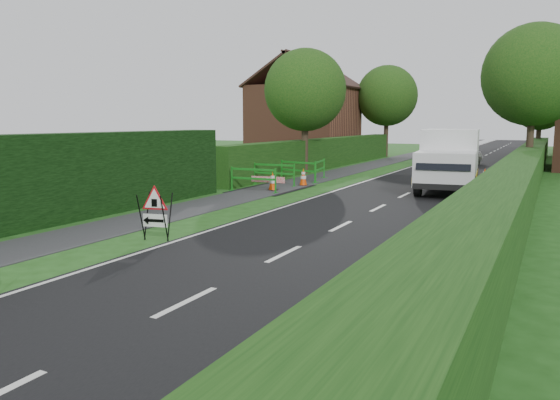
% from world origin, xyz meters
% --- Properties ---
extents(ground, '(120.00, 120.00, 0.00)m').
position_xyz_m(ground, '(0.00, 0.00, 0.00)').
color(ground, '#1E4B15').
rests_on(ground, ground).
extents(road_surface, '(6.00, 90.00, 0.02)m').
position_xyz_m(road_surface, '(2.50, 35.00, 0.00)').
color(road_surface, black).
rests_on(road_surface, ground).
extents(footpath, '(2.00, 90.00, 0.02)m').
position_xyz_m(footpath, '(-3.00, 35.00, 0.01)').
color(footpath, '#2D2D30').
rests_on(footpath, ground).
extents(hedge_west_near, '(1.10, 18.00, 2.50)m').
position_xyz_m(hedge_west_near, '(-5.00, 0.00, 0.00)').
color(hedge_west_near, black).
rests_on(hedge_west_near, ground).
extents(hedge_west_far, '(1.00, 24.00, 1.80)m').
position_xyz_m(hedge_west_far, '(-5.00, 22.00, 0.00)').
color(hedge_west_far, '#14380F').
rests_on(hedge_west_far, ground).
extents(hedge_east, '(1.20, 50.00, 1.50)m').
position_xyz_m(hedge_east, '(6.50, 16.00, 0.00)').
color(hedge_east, '#14380F').
rests_on(hedge_east, ground).
extents(house_west, '(7.50, 7.40, 7.88)m').
position_xyz_m(house_west, '(-10.00, 30.00, 2.90)').
color(house_west, brown).
rests_on(house_west, ground).
extents(tree_nw, '(4.40, 4.40, 6.70)m').
position_xyz_m(tree_nw, '(-4.60, 18.00, 4.48)').
color(tree_nw, '#2D2116').
rests_on(tree_nw, ground).
extents(tree_ne, '(5.20, 5.20, 7.79)m').
position_xyz_m(tree_ne, '(6.40, 22.00, 5.17)').
color(tree_ne, '#2D2116').
rests_on(tree_ne, ground).
extents(tree_fw, '(4.80, 4.80, 7.24)m').
position_xyz_m(tree_fw, '(-4.60, 34.00, 4.83)').
color(tree_fw, '#2D2116').
rests_on(tree_fw, ground).
extents(tree_fe, '(4.20, 4.20, 6.33)m').
position_xyz_m(tree_fe, '(6.40, 38.00, 4.22)').
color(tree_fe, '#2D2116').
rests_on(tree_fe, ground).
extents(triangle_sign, '(0.91, 0.91, 1.13)m').
position_xyz_m(triangle_sign, '(-0.85, 0.81, 0.79)').
color(triangle_sign, black).
rests_on(triangle_sign, ground).
extents(works_van, '(2.69, 5.69, 2.51)m').
position_xyz_m(works_van, '(3.77, 13.52, 1.33)').
color(works_van, silver).
rests_on(works_van, ground).
extents(traffic_cone_0, '(0.38, 0.38, 0.79)m').
position_xyz_m(traffic_cone_0, '(5.16, 11.85, 0.39)').
color(traffic_cone_0, black).
rests_on(traffic_cone_0, ground).
extents(traffic_cone_1, '(0.38, 0.38, 0.79)m').
position_xyz_m(traffic_cone_1, '(5.00, 13.71, 0.39)').
color(traffic_cone_1, black).
rests_on(traffic_cone_1, ground).
extents(traffic_cone_2, '(0.38, 0.38, 0.79)m').
position_xyz_m(traffic_cone_2, '(4.86, 16.48, 0.39)').
color(traffic_cone_2, black).
rests_on(traffic_cone_2, ground).
extents(traffic_cone_3, '(0.38, 0.38, 0.79)m').
position_xyz_m(traffic_cone_3, '(-2.74, 10.59, 0.39)').
color(traffic_cone_3, black).
rests_on(traffic_cone_3, ground).
extents(traffic_cone_4, '(0.38, 0.38, 0.79)m').
position_xyz_m(traffic_cone_4, '(-2.30, 12.71, 0.39)').
color(traffic_cone_4, black).
rests_on(traffic_cone_4, ground).
extents(ped_barrier_0, '(2.07, 0.38, 1.00)m').
position_xyz_m(ped_barrier_0, '(-3.21, 9.79, 0.63)').
color(ped_barrier_0, '#167D1C').
rests_on(ped_barrier_0, ground).
extents(ped_barrier_1, '(2.06, 0.37, 1.00)m').
position_xyz_m(ped_barrier_1, '(-3.51, 12.20, 0.63)').
color(ped_barrier_1, '#167D1C').
rests_on(ped_barrier_1, ground).
extents(ped_barrier_2, '(2.08, 0.83, 1.00)m').
position_xyz_m(ped_barrier_2, '(-3.15, 13.97, 0.63)').
color(ped_barrier_2, '#167D1C').
rests_on(ped_barrier_2, ground).
extents(ped_barrier_3, '(0.73, 2.09, 1.00)m').
position_xyz_m(ped_barrier_3, '(-2.49, 15.08, 0.63)').
color(ped_barrier_3, '#167D1C').
rests_on(ped_barrier_3, ground).
extents(redwhite_plank, '(1.50, 0.14, 0.25)m').
position_xyz_m(redwhite_plank, '(-2.97, 10.62, 0.00)').
color(redwhite_plank, red).
rests_on(redwhite_plank, ground).
extents(hatchback_car, '(2.29, 3.83, 1.22)m').
position_xyz_m(hatchback_car, '(2.32, 27.45, 0.61)').
color(hatchback_car, white).
rests_on(hatchback_car, ground).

